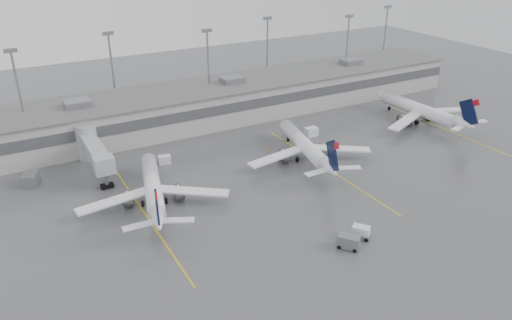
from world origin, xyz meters
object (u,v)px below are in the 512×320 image
jet_mid_left (153,188)px  jet_mid_right (306,146)px  jet_far_right (422,110)px  baggage_tug (361,233)px

jet_mid_left → jet_mid_right: 31.29m
jet_mid_left → jet_far_right: jet_far_right is taller
jet_far_right → baggage_tug: jet_far_right is taller
jet_mid_left → jet_mid_right: (31.23, 1.86, 0.06)m
jet_mid_left → baggage_tug: size_ratio=8.16×
jet_mid_right → jet_far_right: bearing=18.3°
jet_mid_right → baggage_tug: size_ratio=8.40×
jet_mid_right → jet_far_right: 35.03m
jet_mid_left → jet_far_right: 66.29m
jet_mid_right → baggage_tug: jet_mid_right is taller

